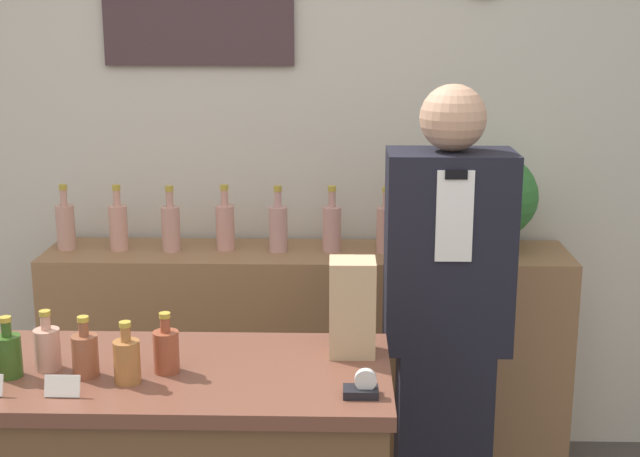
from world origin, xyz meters
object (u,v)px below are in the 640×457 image
object	(u,v)px
shopkeeper	(446,329)
tape_dispenser	(362,388)
paper_bag	(352,307)
potted_plant	(496,199)

from	to	relation	value
shopkeeper	tape_dispenser	distance (m)	0.84
paper_bag	shopkeeper	bearing A→B (deg)	56.27
potted_plant	shopkeeper	bearing A→B (deg)	-113.24
potted_plant	tape_dispenser	bearing A→B (deg)	-112.09
shopkeeper	paper_bag	xyz separation A→B (m)	(-0.32, -0.48, 0.24)
shopkeeper	tape_dispenser	bearing A→B (deg)	-111.20
potted_plant	tape_dispenser	xyz separation A→B (m)	(-0.55, -1.36, -0.20)
paper_bag	tape_dispenser	xyz separation A→B (m)	(0.02, -0.29, -0.12)
shopkeeper	potted_plant	distance (m)	0.72
shopkeeper	potted_plant	world-z (taller)	shopkeeper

